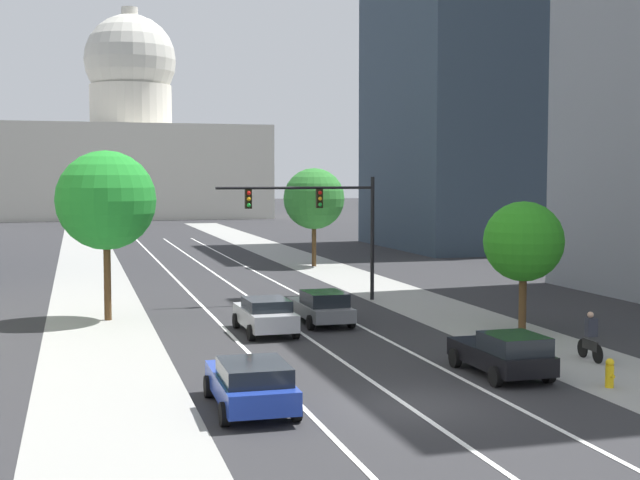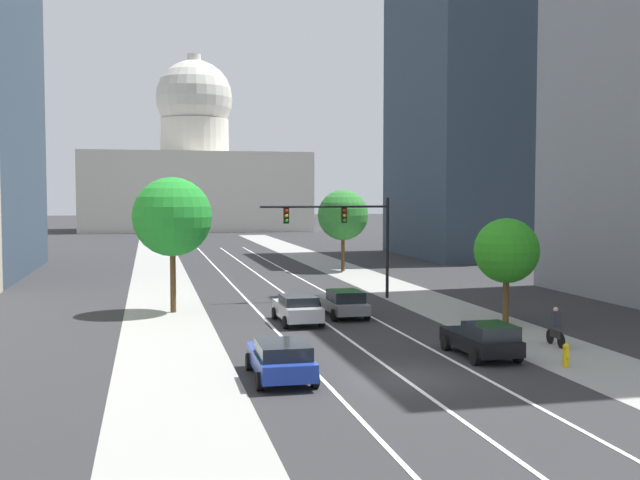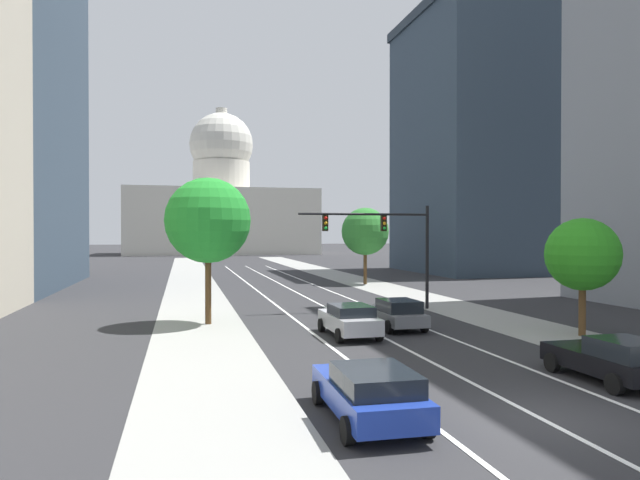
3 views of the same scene
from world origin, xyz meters
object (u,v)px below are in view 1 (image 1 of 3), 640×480
street_tree_near_right (314,199)px  cyclist (591,336)px  car_silver (265,315)px  fire_hydrant (610,373)px  capitol_building (132,150)px  street_tree_mid_left (106,201)px  car_black (504,353)px  car_gray (322,307)px  street_tree_far_right (524,242)px  car_blue (251,383)px  traffic_signal_mast (323,212)px

street_tree_near_right → cyclist: bearing=-88.8°
car_silver → fire_hydrant: 14.46m
capitol_building → street_tree_mid_left: bearing=-94.1°
capitol_building → car_black: 119.27m
car_gray → car_silver: (-2.87, -1.67, 0.02)m
car_black → capitol_building: bearing=1.4°
car_black → car_gray: size_ratio=0.90×
fire_hydrant → street_tree_far_right: 10.43m
street_tree_near_right → street_tree_far_right: 28.08m
capitol_building → car_gray: (1.43, -107.38, -10.15)m
street_tree_near_right → street_tree_mid_left: bearing=-126.5°
car_gray → street_tree_near_right: street_tree_near_right is taller
car_black → car_blue: (-8.60, -1.81, -0.00)m
cyclist → car_gray: bearing=38.5°
capitol_building → street_tree_mid_left: capitol_building is taller
car_black → fire_hydrant: car_black is taller
car_silver → cyclist: 12.85m
car_silver → fire_hydrant: size_ratio=4.85×
street_tree_far_right → car_black: bearing=-122.5°
car_black → street_tree_far_right: 9.25m
car_gray → car_blue: 14.39m
capitol_building → car_blue: 121.08m
car_blue → traffic_signal_mast: bearing=-20.4°
street_tree_mid_left → car_blue: bearing=-79.0°
car_black → street_tree_far_right: street_tree_far_right is taller
traffic_signal_mast → street_tree_far_right: bearing=-61.8°
traffic_signal_mast → car_blue: bearing=-111.2°
street_tree_mid_left → cyclist: bearing=-40.2°
car_silver → car_blue: car_silver is taller
capitol_building → street_tree_mid_left: size_ratio=5.50×
car_blue → car_silver: bearing=-13.1°
car_blue → cyclist: bearing=-74.9°
car_silver → traffic_signal_mast: traffic_signal_mast is taller
car_black → fire_hydrant: 3.29m
cyclist → street_tree_near_right: street_tree_near_right is taller
traffic_signal_mast → street_tree_mid_left: size_ratio=1.09×
capitol_building → car_gray: capitol_building is taller
capitol_building → traffic_signal_mast: size_ratio=5.03×
car_gray → street_tree_near_right: 25.16m
capitol_building → cyclist: capitol_building is taller
car_gray → car_silver: size_ratio=1.08×
street_tree_mid_left → car_silver: bearing=-40.2°
capitol_building → street_tree_far_right: (9.00, -111.37, -7.18)m
fire_hydrant → street_tree_near_right: 37.93m
car_gray → cyclist: (6.94, -9.97, 0.10)m
fire_hydrant → street_tree_near_right: (0.95, 37.66, 4.41)m
car_silver → street_tree_mid_left: bearing=48.7°
car_black → cyclist: size_ratio=2.47×
capitol_building → car_blue: (-4.30, -120.57, -10.15)m
street_tree_near_right → car_gray: bearing=-104.5°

